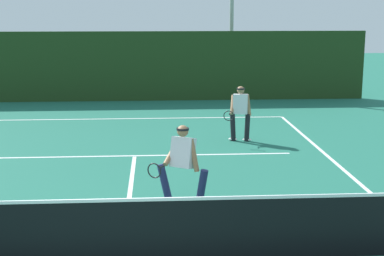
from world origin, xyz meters
The scene contains 9 objects.
court_line_baseline_far centered at (0.00, 11.68, 0.00)m, with size 10.14×0.10×0.01m, color white.
court_line_service centered at (0.00, 6.49, 0.00)m, with size 8.27×0.10×0.01m, color white.
court_line_centre centered at (0.00, 3.20, 0.00)m, with size 0.10×6.40×0.01m, color white.
tennis_net centered at (0.00, 0.00, 0.53)m, with size 11.12×0.09×1.06m.
player_near centered at (1.06, 2.38, 0.91)m, with size 1.18×0.84×1.66m.
player_far centered at (3.01, 8.01, 0.89)m, with size 0.89×0.85×1.62m.
tennis_ball centered at (4.09, 1.67, 0.03)m, with size 0.07×0.07×0.07m, color #D1E033.
back_fence_windscreen centered at (0.00, 15.67, 1.44)m, with size 18.81×0.12×2.87m, color #1F3918.
light_pole centered at (3.99, 17.50, 4.16)m, with size 0.55×0.44×6.69m.
Camera 1 is at (0.56, -8.27, 3.84)m, focal length 53.87 mm.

